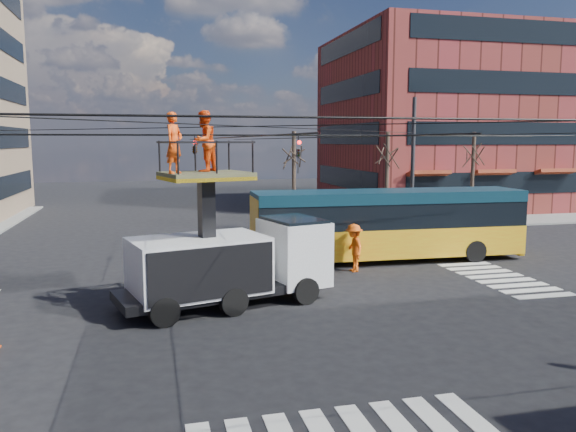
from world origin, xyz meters
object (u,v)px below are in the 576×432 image
at_px(utility_truck, 230,243).
at_px(city_bus, 388,223).
at_px(worker_ground, 133,274).
at_px(flagger, 354,248).

relative_size(utility_truck, city_bus, 0.59).
distance_m(city_bus, worker_ground, 11.91).
xyz_separation_m(utility_truck, flagger, (5.65, 3.52, -1.07)).
distance_m(worker_ground, flagger, 9.17).
distance_m(city_bus, flagger, 2.94).
height_order(city_bus, flagger, city_bus).
height_order(worker_ground, flagger, flagger).
bearing_deg(worker_ground, flagger, -64.85).
relative_size(utility_truck, worker_ground, 3.68).
bearing_deg(city_bus, utility_truck, -144.64).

